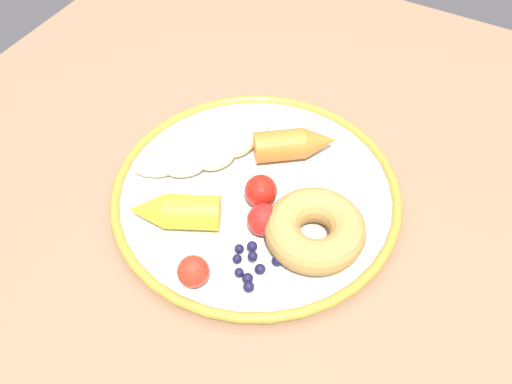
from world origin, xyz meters
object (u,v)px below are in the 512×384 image
object	(u,v)px
dining_table	(307,237)
carrot_yellow	(174,211)
blueberry_pile	(251,265)
tomato_near	(261,191)
donut	(315,230)
plate	(256,194)
tomato_far	(264,220)
carrot_orange	(296,144)
banana	(213,154)
tomato_mid	(193,271)

from	to	relation	value
dining_table	carrot_yellow	world-z (taller)	carrot_yellow
blueberry_pile	tomato_near	distance (m)	0.09
carrot_yellow	donut	distance (m)	0.16
plate	blueberry_pile	bearing A→B (deg)	116.30
dining_table	tomato_near	distance (m)	0.13
dining_table	tomato_far	size ratio (longest dim) A/B	29.02
carrot_orange	dining_table	bearing A→B (deg)	136.29
plate	carrot_orange	bearing A→B (deg)	-99.78
plate	tomato_near	bearing A→B (deg)	139.56
dining_table	carrot_orange	world-z (taller)	carrot_orange
dining_table	carrot_orange	size ratio (longest dim) A/B	10.22
carrot_yellow	blueberry_pile	distance (m)	0.11
tomato_near	banana	bearing A→B (deg)	-19.52
carrot_yellow	plate	bearing A→B (deg)	-124.82
carrot_yellow	donut	size ratio (longest dim) A/B	0.99
banana	carrot_orange	bearing A→B (deg)	-145.20
banana	tomato_mid	bearing A→B (deg)	114.89
carrot_yellow	tomato_far	bearing A→B (deg)	-157.17
donut	blueberry_pile	distance (m)	0.08
dining_table	carrot_yellow	xyz separation A→B (m)	(0.12, 0.12, 0.11)
blueberry_pile	tomato_far	world-z (taller)	tomato_far
banana	carrot_yellow	bearing A→B (deg)	96.88
dining_table	tomato_near	bearing A→B (deg)	44.55
dining_table	plate	size ratio (longest dim) A/B	3.12
carrot_orange	tomato_mid	xyz separation A→B (m)	(0.01, 0.21, -0.00)
carrot_yellow	tomato_mid	size ratio (longest dim) A/B	3.21
tomato_far	carrot_orange	bearing A→B (deg)	-80.33
carrot_orange	tomato_mid	world-z (taller)	carrot_orange
banana	donut	bearing A→B (deg)	162.68
plate	tomato_far	distance (m)	0.06
tomato_far	banana	bearing A→B (deg)	-31.38
carrot_yellow	tomato_near	bearing A→B (deg)	-133.60
dining_table	banana	xyz separation A→B (m)	(0.13, 0.02, 0.11)
carrot_yellow	banana	bearing A→B (deg)	-83.12
banana	tomato_near	bearing A→B (deg)	160.48
dining_table	carrot_yellow	bearing A→B (deg)	45.68
donut	blueberry_pile	xyz separation A→B (m)	(0.04, 0.07, -0.01)
blueberry_pile	tomato_far	bearing A→B (deg)	-75.35
tomato_mid	donut	bearing A→B (deg)	-129.48
tomato_mid	carrot_yellow	bearing A→B (deg)	-41.89
carrot_yellow	blueberry_pile	size ratio (longest dim) A/B	2.01
donut	tomato_mid	xyz separation A→B (m)	(0.09, 0.11, -0.00)
blueberry_pile	carrot_orange	bearing A→B (deg)	-78.83
blueberry_pile	donut	bearing A→B (deg)	-123.01
dining_table	banana	bearing A→B (deg)	7.07
tomato_far	tomato_near	bearing A→B (deg)	-57.21
donut	carrot_yellow	bearing A→B (deg)	19.51
carrot_orange	plate	bearing A→B (deg)	80.22
carrot_orange	tomato_near	size ratio (longest dim) A/B	2.75
dining_table	donut	size ratio (longest dim) A/B	9.71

